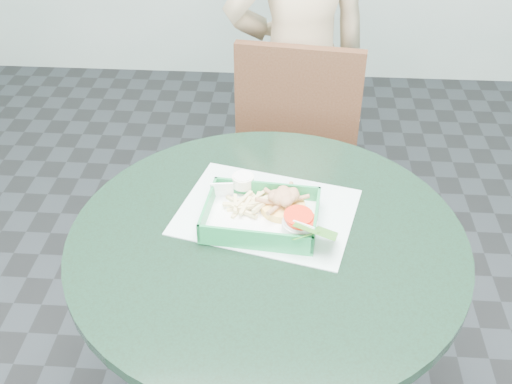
# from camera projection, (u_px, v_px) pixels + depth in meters

# --- Properties ---
(cafe_table) EXTENTS (0.98, 0.98, 0.75)m
(cafe_table) POSITION_uv_depth(u_px,v_px,m) (266.00, 289.00, 1.58)
(cafe_table) COLOR black
(cafe_table) RESTS_ON floor
(dining_chair) EXTENTS (0.45, 0.45, 0.93)m
(dining_chair) POSITION_uv_depth(u_px,v_px,m) (295.00, 164.00, 2.14)
(dining_chair) COLOR #3C2512
(dining_chair) RESTS_ON floor
(diner_person) EXTENTS (0.69, 0.58, 1.60)m
(diner_person) POSITION_uv_depth(u_px,v_px,m) (299.00, 62.00, 2.19)
(diner_person) COLOR tan
(diner_person) RESTS_ON floor
(placemat) EXTENTS (0.50, 0.42, 0.00)m
(placemat) POSITION_uv_depth(u_px,v_px,m) (267.00, 218.00, 1.55)
(placemat) COLOR silver
(placemat) RESTS_ON cafe_table
(food_basket) EXTENTS (0.28, 0.20, 0.06)m
(food_basket) POSITION_uv_depth(u_px,v_px,m) (261.00, 225.00, 1.50)
(food_basket) COLOR #1D8545
(food_basket) RESTS_ON placemat
(crab_sandwich) EXTENTS (0.11, 0.11, 0.07)m
(crab_sandwich) POSITION_uv_depth(u_px,v_px,m) (281.00, 204.00, 1.52)
(crab_sandwich) COLOR #E4AD50
(crab_sandwich) RESTS_ON food_basket
(fries_pile) EXTENTS (0.11, 0.12, 0.04)m
(fries_pile) POSITION_uv_depth(u_px,v_px,m) (245.00, 208.00, 1.52)
(fries_pile) COLOR beige
(fries_pile) RESTS_ON food_basket
(sauce_ramekin) EXTENTS (0.06, 0.06, 0.03)m
(sauce_ramekin) POSITION_uv_depth(u_px,v_px,m) (239.00, 188.00, 1.57)
(sauce_ramekin) COLOR white
(sauce_ramekin) RESTS_ON food_basket
(garnish_cup) EXTENTS (0.13, 0.12, 0.05)m
(garnish_cup) POSITION_uv_depth(u_px,v_px,m) (304.00, 229.00, 1.45)
(garnish_cup) COLOR silver
(garnish_cup) RESTS_ON food_basket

